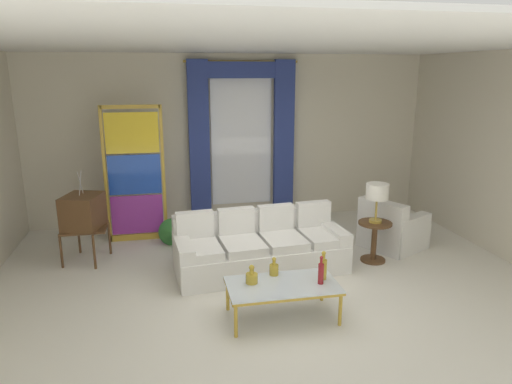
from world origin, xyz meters
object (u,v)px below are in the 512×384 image
Objects in this scene: bottle_crystal_tall at (274,269)px; round_side_table at (374,238)px; couch_white_long at (259,248)px; coffee_table at (282,287)px; stained_glass_divider at (135,177)px; table_lamp_brass at (377,193)px; bottle_ruby_flask at (323,268)px; bottle_blue_decanter at (252,277)px; peacock_figurine at (173,233)px; vintage_tv at (83,213)px; armchair_white at (391,230)px; bottle_amber_squat at (321,272)px.

bottle_crystal_tall is 0.37× the size of round_side_table.
couch_white_long is 1.37m from coffee_table.
couch_white_long is at bearing -41.94° from stained_glass_divider.
bottle_ruby_flask is at bearing -134.45° from table_lamp_brass.
bottle_blue_decanter is 0.36× the size of round_side_table.
bottle_ruby_flask is at bearing -71.36° from couch_white_long.
peacock_figurine is at bearing 108.69° from bottle_blue_decanter.
vintage_tv is (-2.87, 2.12, 0.18)m from bottle_ruby_flask.
round_side_table is at bearing -138.65° from armchair_white.
round_side_table is at bearing 36.95° from coffee_table.
armchair_white is (2.26, 1.48, -0.20)m from bottle_crystal_tall.
stained_glass_divider is at bearing 126.96° from bottle_ruby_flask.
bottle_amber_squat is at bearing -58.69° from peacock_figurine.
coffee_table is 0.92× the size of vintage_tv.
coffee_table is 2.73m from peacock_figurine.
table_lamp_brass is at bearing -11.82° from vintage_tv.
bottle_ruby_flask reaches higher than round_side_table.
couch_white_long is 1.43m from bottle_ruby_flask.
stained_glass_divider is at bearing 46.42° from vintage_tv.
couch_white_long is 7.12× the size of bottle_ruby_flask.
bottle_blue_decanter reaches higher than coffee_table.
coffee_table is at bearing -176.22° from bottle_ruby_flask.
stained_glass_divider is 3.70× the size of round_side_table.
bottle_amber_squat is at bearing -35.85° from bottle_crystal_tall.
vintage_tv reaches higher than armchair_white.
armchair_white is 0.50× the size of stained_glass_divider.
bottle_crystal_tall is at bearing -38.95° from vintage_tv.
stained_glass_divider is (-1.71, 1.54, 0.75)m from couch_white_long.
bottle_amber_squat is at bearing -10.21° from coffee_table.
bottle_amber_squat is (0.75, -0.17, 0.06)m from bottle_blue_decanter.
armchair_white is at bearing 37.99° from coffee_table.
armchair_white is at bearing 44.40° from bottle_ruby_flask.
bottle_amber_squat is 1.90m from round_side_table.
coffee_table is at bearing -143.05° from round_side_table.
bottle_blue_decanter is at bearing -151.89° from bottle_crystal_tall.
round_side_table reaches higher than peacock_figurine.
bottle_blue_decanter is 2.92m from vintage_tv.
coffee_table is at bearing -142.01° from armchair_white.
coffee_table is 2.15m from round_side_table.
peacock_figurine is at bearing 123.46° from bottle_ruby_flask.
bottle_ruby_flask is at bearing 59.17° from bottle_amber_squat.
bottle_crystal_tall is (-0.04, 0.25, 0.11)m from coffee_table.
bottle_ruby_flask is (0.81, -0.06, 0.06)m from bottle_blue_decanter.
vintage_tv is (-2.81, 2.23, 0.18)m from bottle_amber_squat.
round_side_table is (2.86, -1.18, 0.14)m from peacock_figurine.
bottle_ruby_flask is at bearing -23.08° from bottle_crystal_tall.
table_lamp_brass reaches higher than bottle_crystal_tall.
bottle_blue_decanter is 0.16× the size of vintage_tv.
table_lamp_brass is at bearing 45.55° from bottle_ruby_flask.
table_lamp_brass is (-0.50, -0.44, 0.74)m from armchair_white.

